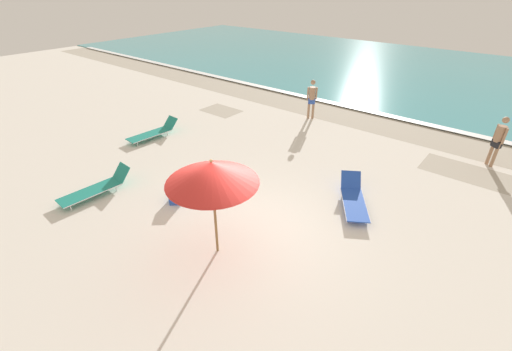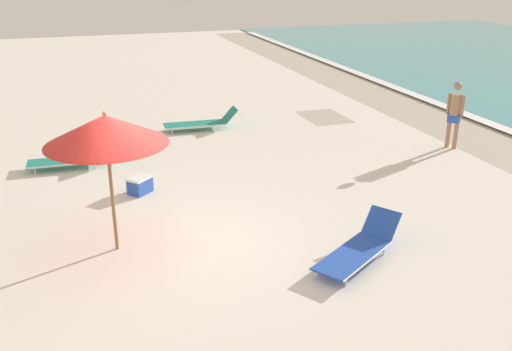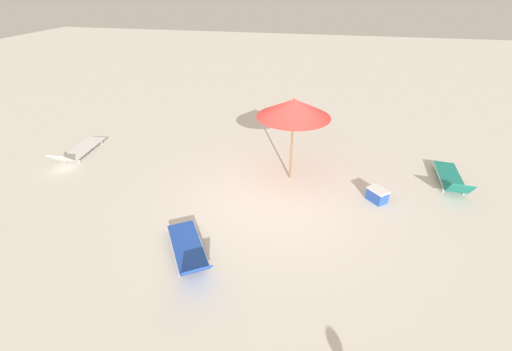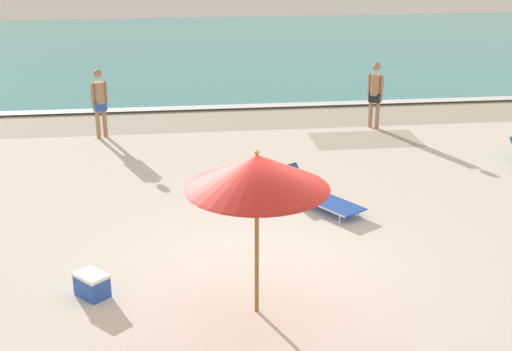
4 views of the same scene
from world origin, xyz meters
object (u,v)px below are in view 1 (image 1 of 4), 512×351
at_px(beach_umbrella, 212,173).
at_px(sun_lounger_beside_umbrella, 354,198).
at_px(beachgoer_wading_adult, 499,139).
at_px(sun_lounger_mid_beach_solo, 154,132).
at_px(cooler_box, 176,195).
at_px(beachgoer_shoreline_child, 312,97).
at_px(sun_lounger_under_umbrella, 97,188).

height_order(beach_umbrella, sun_lounger_beside_umbrella, beach_umbrella).
bearing_deg(beachgoer_wading_adult, sun_lounger_mid_beach_solo, -110.08).
bearing_deg(beachgoer_wading_adult, cooler_box, -87.12).
xyz_separation_m(sun_lounger_beside_umbrella, cooler_box, (-4.07, -3.07, -0.03)).
height_order(sun_lounger_mid_beach_solo, beachgoer_wading_adult, beachgoer_wading_adult).
distance_m(sun_lounger_mid_beach_solo, beachgoer_wading_adult, 12.49).
bearing_deg(sun_lounger_beside_umbrella, sun_lounger_mid_beach_solo, 151.72).
height_order(beachgoer_shoreline_child, cooler_box, beachgoer_shoreline_child).
xyz_separation_m(beach_umbrella, sun_lounger_beside_umbrella, (1.67, 3.80, -1.92)).
xyz_separation_m(sun_lounger_under_umbrella, beachgoer_shoreline_child, (1.61, 9.50, 0.78)).
relative_size(sun_lounger_beside_umbrella, beachgoer_wading_adult, 1.14).
height_order(sun_lounger_beside_umbrella, beachgoer_wading_adult, beachgoer_wading_adult).
distance_m(sun_lounger_under_umbrella, sun_lounger_beside_umbrella, 7.56).
distance_m(sun_lounger_beside_umbrella, beachgoer_wading_adult, 5.87).
height_order(sun_lounger_under_umbrella, sun_lounger_beside_umbrella, sun_lounger_under_umbrella).
distance_m(beach_umbrella, cooler_box, 3.19).
relative_size(sun_lounger_under_umbrella, sun_lounger_beside_umbrella, 1.07).
bearing_deg(beach_umbrella, sun_lounger_mid_beach_solo, 155.13).
relative_size(beach_umbrella, cooler_box, 4.05).
xyz_separation_m(sun_lounger_mid_beach_solo, beachgoer_shoreline_child, (3.80, 5.86, 0.78)).
bearing_deg(beachgoer_wading_adult, sun_lounger_under_umbrella, -90.97).
relative_size(beachgoer_wading_adult, cooler_box, 2.91).
xyz_separation_m(sun_lounger_beside_umbrella, beachgoer_wading_adult, (2.60, 5.20, 0.78)).
height_order(beachgoer_wading_adult, beachgoer_shoreline_child, same).
xyz_separation_m(beach_umbrella, beachgoer_wading_adult, (4.26, 9.00, -1.14)).
relative_size(sun_lounger_under_umbrella, sun_lounger_mid_beach_solo, 0.99).
height_order(sun_lounger_under_umbrella, sun_lounger_mid_beach_solo, sun_lounger_under_umbrella).
distance_m(sun_lounger_beside_umbrella, sun_lounger_mid_beach_solo, 8.42).
bearing_deg(cooler_box, beachgoer_wading_adult, 99.03).
distance_m(sun_lounger_under_umbrella, beachgoer_shoreline_child, 9.67).
bearing_deg(beach_umbrella, beachgoer_shoreline_child, 108.05).
distance_m(sun_lounger_under_umbrella, cooler_box, 2.47).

